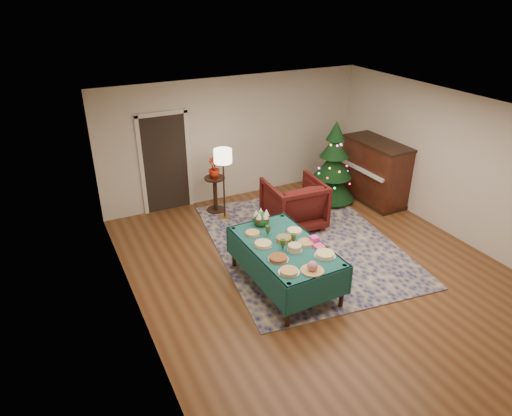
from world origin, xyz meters
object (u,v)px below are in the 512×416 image
gift_box (314,239)px  floor_lamp (223,160)px  armchair (294,201)px  side_table (215,195)px  buffet_table (285,254)px  christmas_tree (333,167)px  piano (375,172)px  potted_plant (214,172)px

gift_box → floor_lamp: (-0.38, 2.76, 0.46)m
armchair → side_table: size_ratio=1.39×
floor_lamp → buffet_table: bearing=-91.6°
christmas_tree → piano: 0.96m
buffet_table → armchair: size_ratio=1.83×
side_table → gift_box: bearing=-81.9°
floor_lamp → side_table: floor_lamp is taller
side_table → christmas_tree: bearing=-15.4°
buffet_table → gift_box: 0.51m
gift_box → buffet_table: bearing=165.4°
buffet_table → gift_box: bearing=-14.6°
side_table → potted_plant: 0.52m
gift_box → side_table: 3.17m
armchair → potted_plant: armchair is taller
potted_plant → floor_lamp: bearing=-80.1°
side_table → potted_plant: size_ratio=1.83×
armchair → potted_plant: (-1.15, 1.31, 0.36)m
buffet_table → potted_plant: bearing=89.8°
piano → gift_box: bearing=-144.7°
armchair → buffet_table: bearing=58.9°
gift_box → floor_lamp: floor_lamp is taller
floor_lamp → christmas_tree: size_ratio=0.81×
gift_box → potted_plant: bearing=98.1°
gift_box → floor_lamp: 2.83m
gift_box → christmas_tree: christmas_tree is taller
christmas_tree → gift_box: bearing=-130.3°
christmas_tree → buffet_table: bearing=-137.5°
buffet_table → side_table: bearing=89.8°
floor_lamp → piano: floor_lamp is taller
armchair → floor_lamp: (-1.09, 0.96, 0.72)m
side_table → christmas_tree: size_ratio=0.42×
piano → side_table: bearing=163.1°
gift_box → piano: (2.94, 2.08, -0.14)m
armchair → side_table: armchair is taller
floor_lamp → potted_plant: (-0.06, 0.35, -0.37)m
gift_box → side_table: gift_box is taller
christmas_tree → side_table: bearing=164.6°
floor_lamp → potted_plant: size_ratio=3.50×
side_table → potted_plant: (-0.00, 0.00, 0.52)m
gift_box → floor_lamp: size_ratio=0.08×
buffet_table → piano: 3.92m
buffet_table → floor_lamp: floor_lamp is taller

